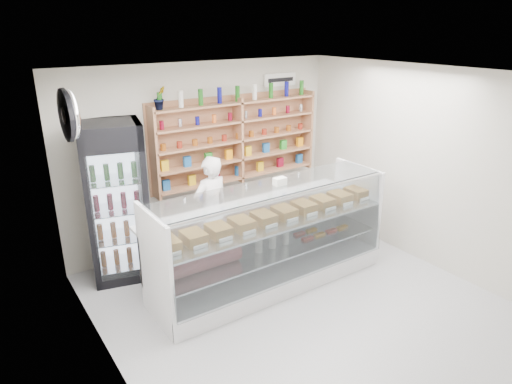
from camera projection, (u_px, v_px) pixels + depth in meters
room at (311, 204)px, 5.12m from camera, size 5.00×5.00×5.00m
display_counter at (269, 257)px, 6.07m from camera, size 3.22×0.96×1.40m
shop_worker at (211, 210)px, 6.55m from camera, size 0.63×0.46×1.59m
drinks_cooler at (117, 202)px, 6.07m from camera, size 0.93×0.92×2.15m
wall_shelving at (238, 140)px, 7.13m from camera, size 2.84×0.28×1.33m
potted_plant at (160, 98)px, 6.21m from camera, size 0.20×0.17×0.32m
security_mirror at (71, 115)px, 4.54m from camera, size 0.15×0.50×0.50m
wall_sign at (280, 80)px, 7.41m from camera, size 0.62×0.03×0.20m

